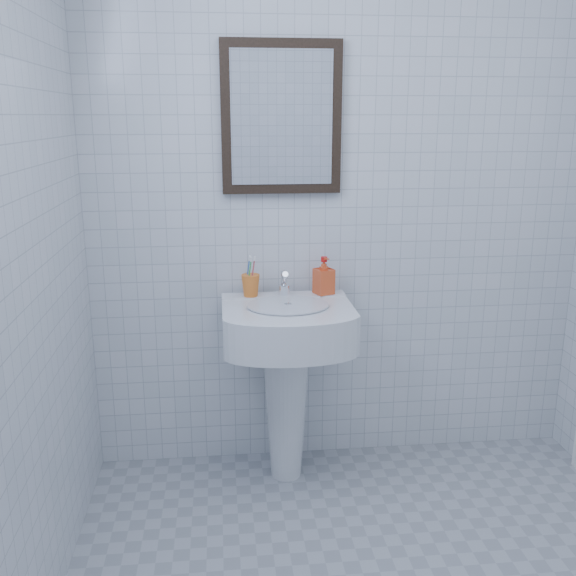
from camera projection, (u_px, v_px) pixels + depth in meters
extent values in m
cube|color=silver|center=(342.00, 190.00, 2.77)|extent=(2.20, 0.02, 2.50)
cone|color=white|center=(286.00, 406.00, 2.80)|extent=(0.21, 0.21, 0.67)
cube|color=white|center=(287.00, 324.00, 2.65)|extent=(0.53, 0.38, 0.16)
cube|color=white|center=(284.00, 297.00, 2.77)|extent=(0.53, 0.10, 0.03)
cylinder|color=silver|center=(288.00, 305.00, 2.60)|extent=(0.33, 0.33, 0.01)
cylinder|color=silver|center=(284.00, 290.00, 2.74)|extent=(0.05, 0.05, 0.05)
cylinder|color=silver|center=(284.00, 278.00, 2.71)|extent=(0.02, 0.09, 0.08)
cylinder|color=silver|center=(284.00, 281.00, 2.75)|extent=(0.03, 0.05, 0.09)
imported|color=red|center=(324.00, 275.00, 2.76)|extent=(0.10, 0.10, 0.16)
cube|color=black|center=(281.00, 118.00, 2.65)|extent=(0.50, 0.04, 0.62)
cube|color=silver|center=(282.00, 118.00, 2.63)|extent=(0.42, 0.00, 0.54)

